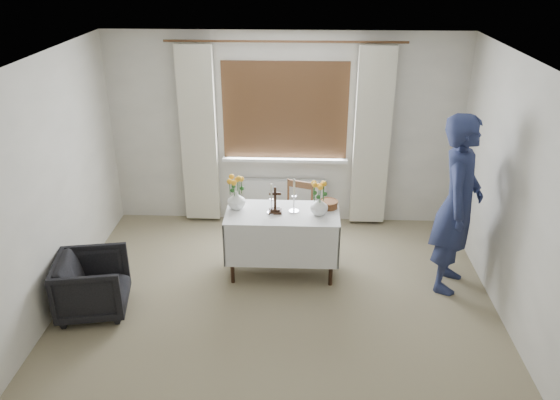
{
  "coord_description": "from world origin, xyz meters",
  "views": [
    {
      "loc": [
        0.22,
        -4.2,
        3.4
      ],
      "look_at": [
        0.0,
        0.93,
        1.0
      ],
      "focal_mm": 35.0,
      "sensor_mm": 36.0,
      "label": 1
    }
  ],
  "objects_px": {
    "altar_table": "(282,243)",
    "wooden_chair": "(296,215)",
    "person": "(458,204)",
    "wooden_cross": "(275,200)",
    "armchair": "(93,285)",
    "flower_vase_right": "(319,206)",
    "flower_vase_left": "(236,200)"
  },
  "relations": [
    {
      "from": "wooden_chair",
      "to": "flower_vase_right",
      "type": "distance_m",
      "value": 0.9
    },
    {
      "from": "person",
      "to": "wooden_cross",
      "type": "xyz_separation_m",
      "value": [
        -1.9,
        0.14,
        -0.05
      ]
    },
    {
      "from": "person",
      "to": "wooden_cross",
      "type": "distance_m",
      "value": 1.91
    },
    {
      "from": "wooden_cross",
      "to": "flower_vase_right",
      "type": "distance_m",
      "value": 0.48
    },
    {
      "from": "wooden_cross",
      "to": "flower_vase_left",
      "type": "distance_m",
      "value": 0.44
    },
    {
      "from": "altar_table",
      "to": "flower_vase_left",
      "type": "distance_m",
      "value": 0.71
    },
    {
      "from": "flower_vase_right",
      "to": "altar_table",
      "type": "bearing_deg",
      "value": 176.05
    },
    {
      "from": "wooden_chair",
      "to": "person",
      "type": "xyz_separation_m",
      "value": [
        1.69,
        -0.85,
        0.57
      ]
    },
    {
      "from": "person",
      "to": "flower_vase_right",
      "type": "bearing_deg",
      "value": 106.69
    },
    {
      "from": "wooden_cross",
      "to": "wooden_chair",
      "type": "bearing_deg",
      "value": 69.84
    },
    {
      "from": "person",
      "to": "flower_vase_right",
      "type": "xyz_separation_m",
      "value": [
        -1.43,
        0.13,
        -0.11
      ]
    },
    {
      "from": "person",
      "to": "flower_vase_right",
      "type": "height_order",
      "value": "person"
    },
    {
      "from": "altar_table",
      "to": "flower_vase_left",
      "type": "bearing_deg",
      "value": 171.08
    },
    {
      "from": "wooden_cross",
      "to": "flower_vase_left",
      "type": "height_order",
      "value": "wooden_cross"
    },
    {
      "from": "person",
      "to": "flower_vase_left",
      "type": "bearing_deg",
      "value": 106.07
    },
    {
      "from": "wooden_chair",
      "to": "armchair",
      "type": "distance_m",
      "value": 2.51
    },
    {
      "from": "altar_table",
      "to": "person",
      "type": "bearing_deg",
      "value": -4.9
    },
    {
      "from": "wooden_cross",
      "to": "flower_vase_right",
      "type": "height_order",
      "value": "wooden_cross"
    },
    {
      "from": "armchair",
      "to": "flower_vase_left",
      "type": "relative_size",
      "value": 3.25
    },
    {
      "from": "armchair",
      "to": "flower_vase_right",
      "type": "bearing_deg",
      "value": -81.5
    },
    {
      "from": "altar_table",
      "to": "wooden_chair",
      "type": "relative_size",
      "value": 1.57
    },
    {
      "from": "wooden_cross",
      "to": "flower_vase_right",
      "type": "bearing_deg",
      "value": -4.99
    },
    {
      "from": "armchair",
      "to": "wooden_cross",
      "type": "height_order",
      "value": "wooden_cross"
    },
    {
      "from": "flower_vase_left",
      "to": "wooden_chair",
      "type": "bearing_deg",
      "value": 43.39
    },
    {
      "from": "armchair",
      "to": "flower_vase_right",
      "type": "relative_size",
      "value": 3.36
    },
    {
      "from": "armchair",
      "to": "person",
      "type": "xyz_separation_m",
      "value": [
        3.71,
        0.65,
        0.66
      ]
    },
    {
      "from": "altar_table",
      "to": "wooden_cross",
      "type": "height_order",
      "value": "wooden_cross"
    },
    {
      "from": "flower_vase_left",
      "to": "wooden_cross",
      "type": "bearing_deg",
      "value": -12.13
    },
    {
      "from": "armchair",
      "to": "wooden_cross",
      "type": "distance_m",
      "value": 2.06
    },
    {
      "from": "person",
      "to": "wooden_cross",
      "type": "relative_size",
      "value": 6.36
    },
    {
      "from": "flower_vase_left",
      "to": "flower_vase_right",
      "type": "height_order",
      "value": "flower_vase_left"
    },
    {
      "from": "altar_table",
      "to": "flower_vase_left",
      "type": "xyz_separation_m",
      "value": [
        -0.51,
        0.08,
        0.49
      ]
    }
  ]
}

